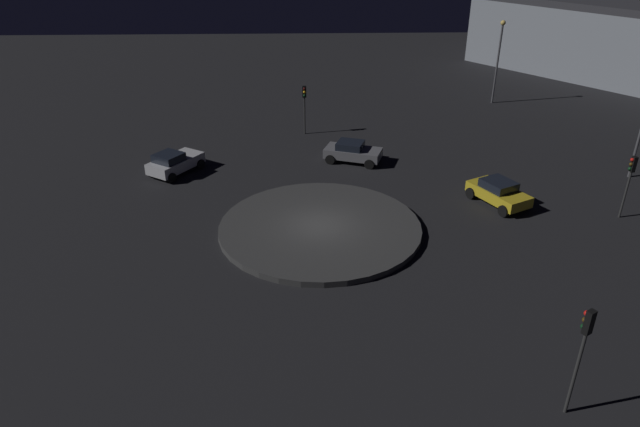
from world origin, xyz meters
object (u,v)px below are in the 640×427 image
at_px(car_yellow, 498,192).
at_px(traffic_light_south, 304,100).
at_px(car_grey, 352,152).
at_px(traffic_light_west, 630,175).
at_px(traffic_light_northwest, 583,342).
at_px(car_silver, 174,162).
at_px(streetlamp_southwest, 499,53).
at_px(store_building, 627,40).

relative_size(car_yellow, traffic_light_south, 1.09).
height_order(car_grey, traffic_light_west, traffic_light_west).
xyz_separation_m(car_yellow, traffic_light_northwest, (2.67, 16.41, 2.36)).
xyz_separation_m(car_silver, car_grey, (-12.22, -1.64, -0.03)).
distance_m(car_grey, traffic_light_south, 7.11).
bearing_deg(car_yellow, traffic_light_northwest, -36.51).
bearing_deg(car_yellow, streetlamp_southwest, 136.62).
distance_m(traffic_light_south, streetlamp_southwest, 19.43).
xyz_separation_m(car_silver, traffic_light_west, (-27.06, 7.34, 1.91)).
distance_m(traffic_light_northwest, traffic_light_south, 30.69).
distance_m(car_yellow, streetlamp_southwest, 22.11).
relative_size(car_silver, traffic_light_northwest, 0.95).
relative_size(car_silver, traffic_light_west, 1.11).
distance_m(car_grey, traffic_light_northwest, 24.18).
relative_size(car_silver, car_grey, 0.98).
bearing_deg(car_grey, traffic_light_west, -11.45).
distance_m(car_silver, traffic_light_south, 11.88).
height_order(car_yellow, store_building, store_building).
distance_m(traffic_light_west, streetlamp_southwest, 23.00).
relative_size(car_grey, traffic_light_south, 1.11).
height_order(car_silver, car_grey, car_silver).
bearing_deg(traffic_light_west, traffic_light_northwest, 54.25).
bearing_deg(car_silver, store_building, -26.64).
bearing_deg(traffic_light_south, car_silver, -51.92).
bearing_deg(traffic_light_south, traffic_light_west, 48.11).
distance_m(traffic_light_west, store_building, 35.96).
bearing_deg(streetlamp_southwest, car_grey, 44.21).
distance_m(traffic_light_northwest, store_building, 53.01).
height_order(car_grey, streetlamp_southwest, streetlamp_southwest).
bearing_deg(car_silver, streetlamp_southwest, -26.06).
bearing_deg(store_building, car_yellow, 105.34).
height_order(traffic_light_west, store_building, store_building).
bearing_deg(car_yellow, car_silver, -131.89).
xyz_separation_m(traffic_light_west, traffic_light_northwest, (9.25, 14.41, 0.43)).
distance_m(car_grey, traffic_light_west, 17.46).
bearing_deg(traffic_light_south, store_building, 114.16).
distance_m(traffic_light_west, traffic_light_northwest, 17.13).
xyz_separation_m(traffic_light_northwest, traffic_light_south, (8.91, -29.36, -0.36)).
relative_size(streetlamp_southwest, store_building, 0.23).
height_order(car_yellow, traffic_light_northwest, traffic_light_northwest).
xyz_separation_m(traffic_light_south, streetlamp_southwest, (-17.63, -7.96, 1.80)).
xyz_separation_m(car_silver, store_building, (-43.21, -24.77, 3.09)).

